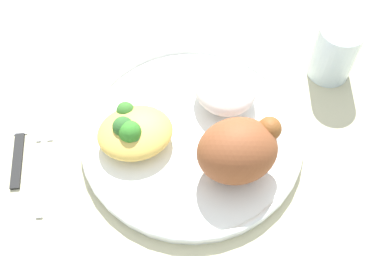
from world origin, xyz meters
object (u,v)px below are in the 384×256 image
(rice_pile, at_px, (225,87))
(fork, at_px, (43,159))
(mac_cheese_with_broccoli, at_px, (134,132))
(plate, at_px, (192,136))
(roasted_chicken, at_px, (238,150))
(water_glass, at_px, (335,51))
(knife, at_px, (20,135))

(rice_pile, relative_size, fork, 0.64)
(mac_cheese_with_broccoli, xyz_separation_m, fork, (-0.12, 0.01, -0.03))
(plate, distance_m, mac_cheese_with_broccoli, 0.08)
(rice_pile, height_order, fork, rice_pile)
(roasted_chicken, bearing_deg, mac_cheese_with_broccoli, 150.19)
(fork, distance_m, water_glass, 0.42)
(roasted_chicken, xyz_separation_m, rice_pile, (0.01, 0.11, -0.02))
(water_glass, bearing_deg, mac_cheese_with_broccoli, -168.38)
(plate, distance_m, water_glass, 0.23)
(rice_pile, relative_size, knife, 0.48)
(plate, xyz_separation_m, fork, (-0.20, 0.01, -0.01))
(roasted_chicken, distance_m, water_glass, 0.22)
(plate, xyz_separation_m, roasted_chicken, (0.04, -0.06, 0.05))
(knife, height_order, water_glass, water_glass)
(fork, bearing_deg, roasted_chicken, -17.14)
(rice_pile, xyz_separation_m, water_glass, (0.16, 0.02, 0.00))
(plate, xyz_separation_m, rice_pile, (0.06, 0.05, 0.03))
(roasted_chicken, height_order, mac_cheese_with_broccoli, roasted_chicken)
(plate, xyz_separation_m, knife, (-0.22, 0.06, -0.01))
(fork, bearing_deg, plate, -4.04)
(plate, bearing_deg, water_glass, 17.09)
(mac_cheese_with_broccoli, bearing_deg, roasted_chicken, -29.81)
(plate, xyz_separation_m, water_glass, (0.22, 0.07, 0.03))
(rice_pile, bearing_deg, knife, 177.65)
(mac_cheese_with_broccoli, relative_size, knife, 0.51)
(plate, bearing_deg, fork, 175.96)
(roasted_chicken, bearing_deg, rice_pile, 82.63)
(roasted_chicken, height_order, fork, roasted_chicken)
(plate, height_order, knife, plate)
(knife, bearing_deg, roasted_chicken, -23.80)
(roasted_chicken, height_order, water_glass, roasted_chicken)
(fork, height_order, knife, knife)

